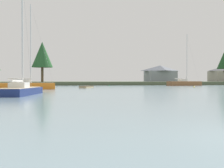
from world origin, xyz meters
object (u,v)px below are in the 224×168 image
(sailboat_wood, at_px, (184,84))
(sailboat_orange, at_px, (26,88))
(dinghy_sand, at_px, (87,87))
(sailboat_navy, at_px, (20,92))
(dinghy_black, at_px, (0,86))
(mooring_buoy_green, at_px, (109,86))
(mooring_buoy_yellow, at_px, (194,87))

(sailboat_wood, bearing_deg, sailboat_orange, -145.83)
(dinghy_sand, bearing_deg, sailboat_orange, -149.21)
(sailboat_navy, bearing_deg, dinghy_black, 103.90)
(dinghy_black, relative_size, mooring_buoy_green, 7.89)
(sailboat_navy, xyz_separation_m, sailboat_orange, (-1.60, 17.95, 0.05))
(mooring_buoy_green, xyz_separation_m, mooring_buoy_yellow, (14.60, -19.99, -0.00))
(dinghy_sand, xyz_separation_m, dinghy_black, (-19.99, 21.67, -0.01))
(dinghy_black, distance_m, mooring_buoy_yellow, 47.09)
(dinghy_black, bearing_deg, mooring_buoy_yellow, -25.15)
(sailboat_navy, bearing_deg, dinghy_sand, 70.19)
(sailboat_navy, distance_m, mooring_buoy_green, 48.66)
(sailboat_wood, bearing_deg, mooring_buoy_green, 177.41)
(dinghy_black, distance_m, sailboat_navy, 47.12)
(dinghy_sand, bearing_deg, dinghy_black, 132.69)
(dinghy_sand, height_order, dinghy_black, dinghy_sand)
(dinghy_black, height_order, mooring_buoy_yellow, dinghy_black)
(sailboat_orange, relative_size, mooring_buoy_yellow, 37.71)
(dinghy_sand, xyz_separation_m, sailboat_orange, (-10.27, -6.12, 0.15))
(sailboat_navy, bearing_deg, sailboat_wood, 49.74)
(sailboat_wood, distance_m, sailboat_navy, 58.64)
(sailboat_navy, height_order, sailboat_orange, sailboat_orange)
(dinghy_black, bearing_deg, sailboat_orange, -70.73)
(sailboat_orange, bearing_deg, dinghy_sand, 30.79)
(dinghy_black, distance_m, sailboat_orange, 29.44)
(sailboat_wood, bearing_deg, dinghy_black, 178.85)
(dinghy_sand, distance_m, mooring_buoy_yellow, 22.70)
(sailboat_wood, relative_size, sailboat_navy, 1.20)
(sailboat_orange, bearing_deg, sailboat_wood, 34.17)
(mooring_buoy_green, distance_m, mooring_buoy_yellow, 24.75)
(dinghy_sand, height_order, sailboat_orange, sailboat_orange)
(sailboat_orange, bearing_deg, sailboat_navy, -84.90)
(dinghy_sand, xyz_separation_m, mooring_buoy_yellow, (22.64, 1.65, -0.09))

